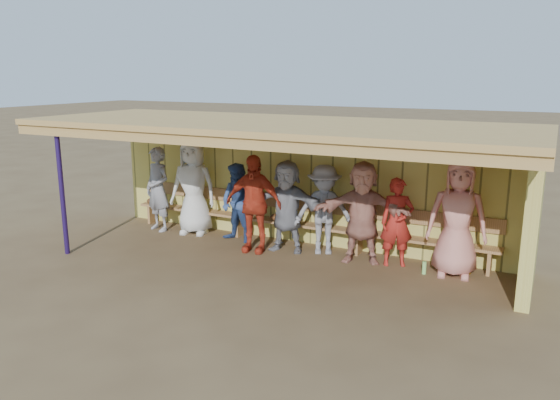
{
  "coord_description": "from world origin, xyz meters",
  "views": [
    {
      "loc": [
        4.39,
        -8.3,
        3.31
      ],
      "look_at": [
        0.0,
        0.35,
        1.05
      ],
      "focal_mm": 35.0,
      "sensor_mm": 36.0,
      "label": 1
    }
  ],
  "objects_px": {
    "player_e": "(324,210)",
    "player_extra": "(287,206)",
    "player_f": "(362,212)",
    "player_h": "(457,218)",
    "player_b": "(193,187)",
    "bench": "(298,218)",
    "player_g": "(397,222)",
    "player_d": "(253,204)",
    "player_a": "(158,189)",
    "player_c": "(238,203)"
  },
  "relations": [
    {
      "from": "player_g",
      "to": "player_h",
      "type": "xyz_separation_m",
      "value": [
        1.01,
        -0.04,
        0.21
      ]
    },
    {
      "from": "player_h",
      "to": "bench",
      "type": "distance_m",
      "value": 3.13
    },
    {
      "from": "player_e",
      "to": "player_extra",
      "type": "distance_m",
      "value": 0.71
    },
    {
      "from": "player_f",
      "to": "player_h",
      "type": "xyz_separation_m",
      "value": [
        1.61,
        0.06,
        0.08
      ]
    },
    {
      "from": "player_a",
      "to": "player_extra",
      "type": "relative_size",
      "value": 1.03
    },
    {
      "from": "player_f",
      "to": "player_h",
      "type": "distance_m",
      "value": 1.61
    },
    {
      "from": "player_b",
      "to": "player_f",
      "type": "height_order",
      "value": "player_b"
    },
    {
      "from": "player_b",
      "to": "player_h",
      "type": "xyz_separation_m",
      "value": [
        5.34,
        -0.08,
        -0.01
      ]
    },
    {
      "from": "player_c",
      "to": "player_f",
      "type": "relative_size",
      "value": 0.87
    },
    {
      "from": "player_a",
      "to": "player_d",
      "type": "bearing_deg",
      "value": 7.77
    },
    {
      "from": "player_f",
      "to": "player_extra",
      "type": "height_order",
      "value": "player_f"
    },
    {
      "from": "player_h",
      "to": "player_extra",
      "type": "distance_m",
      "value": 3.08
    },
    {
      "from": "player_d",
      "to": "player_e",
      "type": "height_order",
      "value": "player_d"
    },
    {
      "from": "player_c",
      "to": "player_d",
      "type": "relative_size",
      "value": 0.86
    },
    {
      "from": "player_f",
      "to": "bench",
      "type": "xyz_separation_m",
      "value": [
        -1.47,
        0.45,
        -0.39
      ]
    },
    {
      "from": "player_b",
      "to": "player_g",
      "type": "xyz_separation_m",
      "value": [
        4.33,
        -0.03,
        -0.22
      ]
    },
    {
      "from": "player_e",
      "to": "player_c",
      "type": "bearing_deg",
      "value": 159.04
    },
    {
      "from": "player_b",
      "to": "player_g",
      "type": "height_order",
      "value": "player_b"
    },
    {
      "from": "player_a",
      "to": "player_e",
      "type": "relative_size",
      "value": 1.07
    },
    {
      "from": "player_a",
      "to": "player_f",
      "type": "height_order",
      "value": "player_f"
    },
    {
      "from": "player_f",
      "to": "player_h",
      "type": "bearing_deg",
      "value": -11.34
    },
    {
      "from": "player_extra",
      "to": "bench",
      "type": "bearing_deg",
      "value": 83.93
    },
    {
      "from": "player_b",
      "to": "player_h",
      "type": "distance_m",
      "value": 5.34
    },
    {
      "from": "player_a",
      "to": "player_h",
      "type": "relative_size",
      "value": 0.91
    },
    {
      "from": "player_extra",
      "to": "player_g",
      "type": "bearing_deg",
      "value": -1.63
    },
    {
      "from": "player_c",
      "to": "bench",
      "type": "bearing_deg",
      "value": 28.85
    },
    {
      "from": "player_a",
      "to": "player_g",
      "type": "xyz_separation_m",
      "value": [
        5.14,
        0.12,
        -0.12
      ]
    },
    {
      "from": "player_c",
      "to": "bench",
      "type": "xyz_separation_m",
      "value": [
        1.11,
        0.41,
        -0.27
      ]
    },
    {
      "from": "player_g",
      "to": "player_extra",
      "type": "relative_size",
      "value": 0.89
    },
    {
      "from": "player_c",
      "to": "player_d",
      "type": "height_order",
      "value": "player_d"
    },
    {
      "from": "player_a",
      "to": "bench",
      "type": "relative_size",
      "value": 0.24
    },
    {
      "from": "player_c",
      "to": "player_extra",
      "type": "relative_size",
      "value": 0.91
    },
    {
      "from": "player_d",
      "to": "player_f",
      "type": "height_order",
      "value": "player_d"
    },
    {
      "from": "player_g",
      "to": "bench",
      "type": "xyz_separation_m",
      "value": [
        -2.07,
        0.34,
        -0.25
      ]
    },
    {
      "from": "player_d",
      "to": "player_e",
      "type": "distance_m",
      "value": 1.32
    },
    {
      "from": "bench",
      "to": "player_b",
      "type": "bearing_deg",
      "value": -172.31
    },
    {
      "from": "player_h",
      "to": "player_b",
      "type": "bearing_deg",
      "value": 170.48
    },
    {
      "from": "player_f",
      "to": "player_a",
      "type": "bearing_deg",
      "value": 166.61
    },
    {
      "from": "player_b",
      "to": "player_h",
      "type": "height_order",
      "value": "player_b"
    },
    {
      "from": "player_c",
      "to": "player_g",
      "type": "distance_m",
      "value": 3.18
    },
    {
      "from": "player_a",
      "to": "player_c",
      "type": "bearing_deg",
      "value": 16.55
    },
    {
      "from": "player_b",
      "to": "player_d",
      "type": "relative_size",
      "value": 1.08
    },
    {
      "from": "player_c",
      "to": "player_e",
      "type": "distance_m",
      "value": 1.8
    },
    {
      "from": "player_g",
      "to": "player_d",
      "type": "bearing_deg",
      "value": 166.19
    },
    {
      "from": "player_d",
      "to": "player_h",
      "type": "bearing_deg",
      "value": -1.32
    },
    {
      "from": "player_d",
      "to": "player_f",
      "type": "distance_m",
      "value": 2.05
    },
    {
      "from": "player_h",
      "to": "player_d",
      "type": "bearing_deg",
      "value": 177.51
    },
    {
      "from": "player_a",
      "to": "player_d",
      "type": "xyz_separation_m",
      "value": [
        2.52,
        -0.31,
        0.03
      ]
    },
    {
      "from": "player_d",
      "to": "player_extra",
      "type": "bearing_deg",
      "value": 20.2
    },
    {
      "from": "player_h",
      "to": "bench",
      "type": "height_order",
      "value": "player_h"
    }
  ]
}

